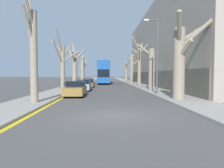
{
  "coord_description": "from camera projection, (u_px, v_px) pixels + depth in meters",
  "views": [
    {
      "loc": [
        -0.32,
        -9.68,
        2.03
      ],
      "look_at": [
        0.86,
        27.9,
        0.2
      ],
      "focal_mm": 32.0,
      "sensor_mm": 36.0,
      "label": 1
    }
  ],
  "objects": [
    {
      "name": "street_tree_left_0",
      "position": [
        33.0,
        50.0,
        13.51
      ],
      "size": [
        1.49,
        3.74,
        8.36
      ],
      "color": "gray",
      "rests_on": "ground"
    },
    {
      "name": "double_decker_bus",
      "position": [
        104.0,
        71.0,
        43.44
      ],
      "size": [
        2.5,
        11.96,
        4.7
      ],
      "color": "#19519E",
      "rests_on": "ground"
    },
    {
      "name": "lamp_post",
      "position": [
        156.0,
        52.0,
        19.35
      ],
      "size": [
        1.4,
        0.2,
        7.4
      ],
      "color": "#4C4F54",
      "rests_on": "ground"
    },
    {
      "name": "building_facade_right",
      "position": [
        176.0,
        48.0,
        35.65
      ],
      "size": [
        10.08,
        43.55,
        13.54
      ],
      "color": "#9E9384",
      "rests_on": "ground"
    },
    {
      "name": "street_tree_right_0",
      "position": [
        181.0,
        58.0,
        15.21
      ],
      "size": [
        3.25,
        2.37,
        6.41
      ],
      "color": "gray",
      "rests_on": "ground"
    },
    {
      "name": "parked_car_1",
      "position": [
        83.0,
        85.0,
        25.07
      ],
      "size": [
        1.81,
        4.45,
        1.36
      ],
      "color": "#9EA3AD",
      "rests_on": "ground"
    },
    {
      "name": "street_tree_left_3",
      "position": [
        83.0,
        70.0,
        42.95
      ],
      "size": [
        1.63,
        3.19,
        6.48
      ],
      "color": "gray",
      "rests_on": "ground"
    },
    {
      "name": "parked_car_0",
      "position": [
        76.0,
        89.0,
        18.63
      ],
      "size": [
        1.73,
        4.12,
        1.41
      ],
      "color": "olive",
      "rests_on": "ground"
    },
    {
      "name": "ground_plane",
      "position": [
        112.0,
        116.0,
        9.78
      ],
      "size": [
        300.0,
        300.0,
        0.0
      ],
      "primitive_type": "plane",
      "color": "#4C4947"
    },
    {
      "name": "sidewalk_right",
      "position": [
        126.0,
        81.0,
        59.87
      ],
      "size": [
        3.05,
        120.0,
        0.12
      ],
      "primitive_type": "cube",
      "color": "gray",
      "rests_on": "ground"
    },
    {
      "name": "street_tree_left_1",
      "position": [
        62.0,
        65.0,
        22.78
      ],
      "size": [
        3.36,
        2.45,
        6.95
      ],
      "color": "gray",
      "rests_on": "ground"
    },
    {
      "name": "kerb_line_stripe",
      "position": [
        93.0,
        81.0,
        59.56
      ],
      "size": [
        0.24,
        120.0,
        0.01
      ],
      "primitive_type": "cube",
      "color": "yellow",
      "rests_on": "ground"
    },
    {
      "name": "sidewalk_left",
      "position": [
        88.0,
        81.0,
        59.51
      ],
      "size": [
        3.05,
        120.0,
        0.12
      ],
      "primitive_type": "cube",
      "color": "gray",
      "rests_on": "ground"
    },
    {
      "name": "street_tree_left_2",
      "position": [
        75.0,
        67.0,
        32.5
      ],
      "size": [
        3.04,
        2.94,
        7.03
      ],
      "color": "gray",
      "rests_on": "ground"
    },
    {
      "name": "street_tree_right_3",
      "position": [
        132.0,
        68.0,
        43.82
      ],
      "size": [
        3.07,
        1.51,
        7.19
      ],
      "color": "gray",
      "rests_on": "ground"
    },
    {
      "name": "parked_car_2",
      "position": [
        88.0,
        83.0,
        31.68
      ],
      "size": [
        1.87,
        4.23,
        1.32
      ],
      "color": "olive",
      "rests_on": "ground"
    },
    {
      "name": "street_tree_right_1",
      "position": [
        151.0,
        68.0,
        24.67
      ],
      "size": [
        2.27,
        2.0,
        6.0
      ],
      "color": "gray",
      "rests_on": "ground"
    },
    {
      "name": "street_tree_right_4",
      "position": [
        126.0,
        71.0,
        54.82
      ],
      "size": [
        1.29,
        3.51,
        6.07
      ],
      "color": "gray",
      "rests_on": "ground"
    },
    {
      "name": "street_tree_right_2",
      "position": [
        139.0,
        64.0,
        34.15
      ],
      "size": [
        2.92,
        4.37,
        8.51
      ],
      "color": "gray",
      "rests_on": "ground"
    }
  ]
}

